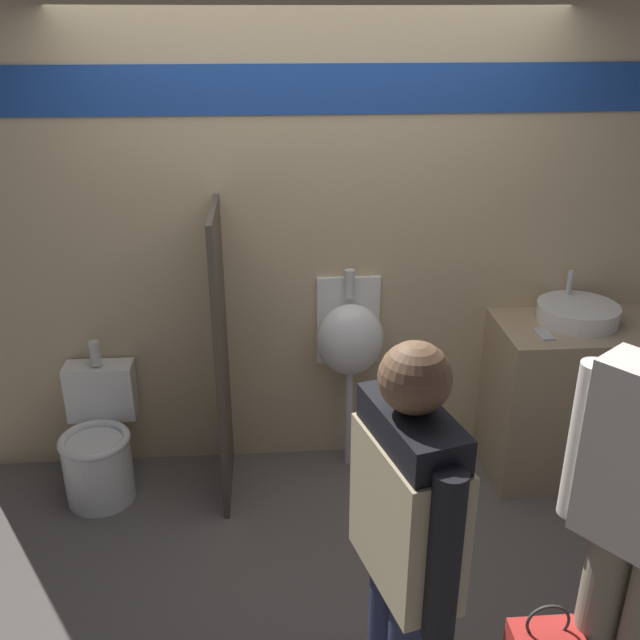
# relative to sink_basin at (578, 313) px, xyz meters

# --- Properties ---
(ground_plane) EXTENTS (16.00, 16.00, 0.00)m
(ground_plane) POSITION_rel_sink_basin_xyz_m (-1.42, -0.35, -0.97)
(ground_plane) COLOR #5B5651
(display_wall) EXTENTS (4.01, 0.07, 2.70)m
(display_wall) POSITION_rel_sink_basin_xyz_m (-1.42, 0.25, 0.40)
(display_wall) COLOR tan
(display_wall) RESTS_ON ground_plane
(sink_counter) EXTENTS (0.97, 0.55, 0.92)m
(sink_counter) POSITION_rel_sink_basin_xyz_m (0.05, -0.06, -0.51)
(sink_counter) COLOR tan
(sink_counter) RESTS_ON ground_plane
(sink_basin) EXTENTS (0.44, 0.44, 0.24)m
(sink_basin) POSITION_rel_sink_basin_xyz_m (0.00, 0.00, 0.00)
(sink_basin) COLOR white
(sink_basin) RESTS_ON sink_counter
(cell_phone) EXTENTS (0.07, 0.14, 0.01)m
(cell_phone) POSITION_rel_sink_basin_xyz_m (-0.24, -0.17, -0.04)
(cell_phone) COLOR #B7B7BC
(cell_phone) RESTS_ON sink_counter
(divider_near_counter) EXTENTS (0.03, 0.60, 1.61)m
(divider_near_counter) POSITION_rel_sink_basin_xyz_m (-1.93, -0.08, -0.16)
(divider_near_counter) COLOR #4C4238
(divider_near_counter) RESTS_ON ground_plane
(urinal_near_counter) EXTENTS (0.37, 0.26, 1.19)m
(urinal_near_counter) POSITION_rel_sink_basin_xyz_m (-1.23, 0.10, -0.16)
(urinal_near_counter) COLOR silver
(urinal_near_counter) RESTS_ON ground_plane
(toilet) EXTENTS (0.38, 0.54, 0.83)m
(toilet) POSITION_rel_sink_basin_xyz_m (-2.62, -0.07, -0.68)
(toilet) COLOR white
(toilet) RESTS_ON ground_plane
(person_in_vest) EXTENTS (0.31, 0.55, 1.63)m
(person_in_vest) POSITION_rel_sink_basin_xyz_m (-1.26, -1.69, -0.02)
(person_in_vest) COLOR #282D4C
(person_in_vest) RESTS_ON ground_plane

